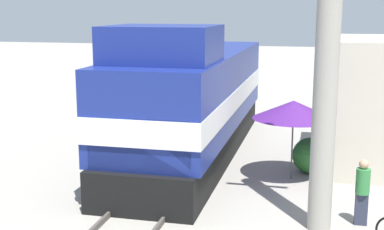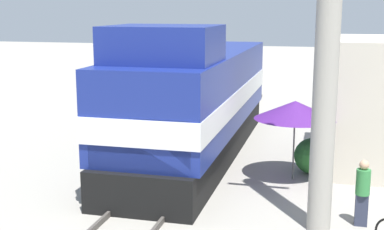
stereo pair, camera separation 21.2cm
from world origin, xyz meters
name	(u,v)px [view 1 (the left image)]	position (x,y,z in m)	size (l,w,h in m)	color
ground_plane	(160,192)	(0.00, 0.00, 0.00)	(120.00, 120.00, 0.00)	gray
rail_near	(137,188)	(-0.72, 0.00, 0.07)	(0.08, 34.84, 0.15)	#4C4742
rail_far	(185,192)	(0.72, 0.00, 0.07)	(0.08, 34.84, 0.15)	#4C4742
locomotive	(191,101)	(0.00, 3.76, 2.01)	(3.24, 12.44, 4.72)	black
utility_pole	(328,41)	(4.44, -1.58, 4.47)	(1.80, 0.55, 8.88)	#9E998E
vendor_umbrella	(293,110)	(3.58, 2.13, 2.18)	(2.47, 2.47, 2.46)	#4C4C4C
shrub_cluster	(310,155)	(4.13, 2.89, 0.57)	(1.15, 1.15, 1.15)	#2D722D
person_bystander	(362,190)	(5.43, -1.07, 0.89)	(0.34, 0.34, 1.65)	#2D3347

